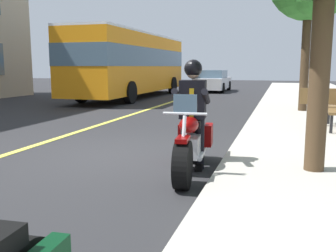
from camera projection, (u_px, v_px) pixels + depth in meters
ground_plane at (119, 155)px, 7.06m from camera, size 80.00×80.00×0.00m
lane_center_stripe at (28, 148)px, 7.62m from camera, size 60.00×0.16×0.01m
motorcycle_main at (191, 143)px, 5.84m from camera, size 2.22×0.74×1.26m
rider_main at (193, 105)px, 5.94m from camera, size 0.66×0.59×1.74m
bus_far at (132, 62)px, 19.81m from camera, size 11.05×2.70×3.30m
car_dark at (213, 81)px, 24.82m from camera, size 4.60×1.92×1.40m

